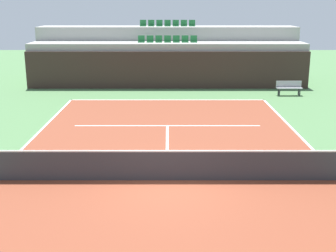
{
  "coord_description": "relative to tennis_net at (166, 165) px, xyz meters",
  "views": [
    {
      "loc": [
        0.03,
        -12.98,
        5.3
      ],
      "look_at": [
        0.08,
        2.0,
        1.2
      ],
      "focal_mm": 48.21,
      "sensor_mm": 36.0,
      "label": 1
    }
  ],
  "objects": [
    {
      "name": "seating_row_lower",
      "position": [
        0.0,
        17.03,
        2.42
      ],
      "size": [
        3.89,
        0.44,
        0.44
      ],
      "color": "#1E6633",
      "rests_on": "stands_tier_lower"
    },
    {
      "name": "baseline_far",
      "position": [
        0.0,
        11.95,
        -0.5
      ],
      "size": [
        11.0,
        0.1,
        0.0
      ],
      "primitive_type": "cube",
      "color": "white",
      "rests_on": "court_surface"
    },
    {
      "name": "centre_service_line",
      "position": [
        0.0,
        3.2,
        -0.5
      ],
      "size": [
        0.1,
        6.4,
        0.0
      ],
      "primitive_type": "cube",
      "color": "white",
      "rests_on": "court_surface"
    },
    {
      "name": "ground_plane",
      "position": [
        0.0,
        0.0,
        -0.51
      ],
      "size": [
        80.0,
        80.0,
        0.0
      ],
      "primitive_type": "plane",
      "color": "#477042"
    },
    {
      "name": "service_line_far",
      "position": [
        0.0,
        6.4,
        -0.5
      ],
      "size": [
        8.26,
        0.1,
        0.0
      ],
      "primitive_type": "cube",
      "color": "white",
      "rests_on": "court_surface"
    },
    {
      "name": "back_wall",
      "position": [
        0.0,
        15.59,
        0.67
      ],
      "size": [
        17.97,
        0.3,
        2.35
      ],
      "primitive_type": "cube",
      "color": "#33231E",
      "rests_on": "ground_plane"
    },
    {
      "name": "tennis_net",
      "position": [
        0.0,
        0.0,
        0.0
      ],
      "size": [
        11.08,
        0.08,
        1.07
      ],
      "color": "black",
      "rests_on": "court_surface"
    },
    {
      "name": "player_bench",
      "position": [
        7.2,
        13.32,
        -0.0
      ],
      "size": [
        1.5,
        0.4,
        0.85
      ],
      "color": "#99999E",
      "rests_on": "ground_plane"
    },
    {
      "name": "stands_tier_upper",
      "position": [
        0.0,
        19.34,
        1.35
      ],
      "size": [
        17.97,
        2.4,
        3.72
      ],
      "primitive_type": "cube",
      "color": "#9E9E99",
      "rests_on": "ground_plane"
    },
    {
      "name": "stands_tier_lower",
      "position": [
        0.0,
        16.94,
        0.89
      ],
      "size": [
        17.97,
        2.4,
        2.8
      ],
      "primitive_type": "cube",
      "color": "#9E9E99",
      "rests_on": "ground_plane"
    },
    {
      "name": "seating_row_upper",
      "position": [
        0.0,
        19.43,
        3.33
      ],
      "size": [
        3.89,
        0.44,
        0.44
      ],
      "color": "#1E6633",
      "rests_on": "stands_tier_upper"
    },
    {
      "name": "court_surface",
      "position": [
        0.0,
        0.0,
        -0.5
      ],
      "size": [
        11.0,
        24.0,
        0.01
      ],
      "primitive_type": "cube",
      "color": "brown",
      "rests_on": "ground_plane"
    }
  ]
}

